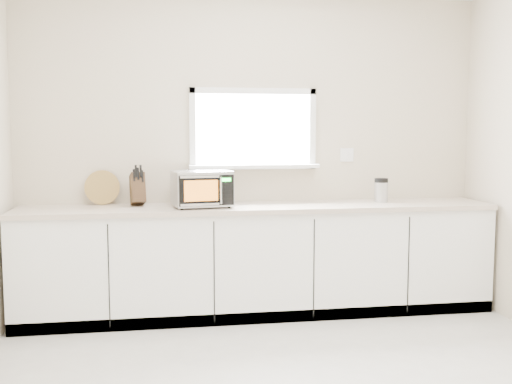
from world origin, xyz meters
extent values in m
cube|color=beige|center=(0.00, 2.00, 1.35)|extent=(4.00, 0.02, 2.70)
cube|color=white|center=(0.00, 1.99, 1.55)|extent=(1.00, 0.02, 0.60)
cube|color=white|center=(0.00, 1.92, 1.23)|extent=(1.12, 0.16, 0.03)
cube|color=white|center=(0.00, 1.97, 1.88)|extent=(1.10, 0.04, 0.05)
cube|color=white|center=(0.00, 1.97, 1.23)|extent=(1.10, 0.04, 0.05)
cube|color=white|center=(-0.53, 1.97, 1.55)|extent=(0.05, 0.04, 0.70)
cube|color=white|center=(0.53, 1.97, 1.55)|extent=(0.05, 0.04, 0.70)
cube|color=white|center=(0.85, 1.99, 1.32)|extent=(0.12, 0.01, 0.12)
cube|color=white|center=(0.00, 1.70, 0.44)|extent=(3.92, 0.60, 0.88)
cube|color=beige|center=(0.00, 1.69, 0.90)|extent=(3.92, 0.64, 0.04)
cylinder|color=black|center=(-0.64, 1.49, 0.93)|extent=(0.02, 0.02, 0.01)
cylinder|color=black|center=(-0.68, 1.76, 0.93)|extent=(0.02, 0.02, 0.01)
cylinder|color=black|center=(-0.26, 1.55, 0.93)|extent=(0.02, 0.02, 0.01)
cylinder|color=black|center=(-0.30, 1.82, 0.93)|extent=(0.02, 0.02, 0.01)
cube|color=#B4B6BB|center=(-0.47, 1.66, 1.07)|extent=(0.50, 0.41, 0.27)
cube|color=black|center=(-0.45, 1.48, 1.07)|extent=(0.43, 0.08, 0.24)
cube|color=orange|center=(-0.49, 1.47, 1.07)|extent=(0.27, 0.04, 0.16)
cylinder|color=silver|center=(-0.33, 1.47, 1.07)|extent=(0.02, 0.02, 0.21)
cube|color=black|center=(-0.29, 1.50, 1.07)|extent=(0.11, 0.02, 0.23)
cube|color=#19FF33|center=(-0.29, 1.49, 1.15)|extent=(0.08, 0.02, 0.03)
cube|color=silver|center=(-0.47, 1.66, 1.21)|extent=(0.50, 0.41, 0.01)
cube|color=#3F2A16|center=(-0.99, 1.82, 1.06)|extent=(0.15, 0.25, 0.28)
cube|color=black|center=(-1.01, 1.76, 1.17)|extent=(0.02, 0.05, 0.10)
cube|color=black|center=(-0.98, 1.76, 1.19)|extent=(0.02, 0.05, 0.10)
cube|color=black|center=(-0.95, 1.77, 1.16)|extent=(0.02, 0.05, 0.10)
cube|color=black|center=(-1.00, 1.76, 1.21)|extent=(0.02, 0.05, 0.10)
cube|color=black|center=(-0.96, 1.77, 1.21)|extent=(0.02, 0.05, 0.10)
cylinder|color=#A4813F|center=(-1.28, 1.94, 1.06)|extent=(0.29, 0.07, 0.29)
cylinder|color=#B4B6BB|center=(1.09, 1.75, 1.00)|extent=(0.13, 0.13, 0.17)
cylinder|color=black|center=(1.09, 1.75, 1.11)|extent=(0.13, 0.13, 0.04)
camera|label=1|loc=(-0.81, -3.16, 1.53)|focal=42.00mm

